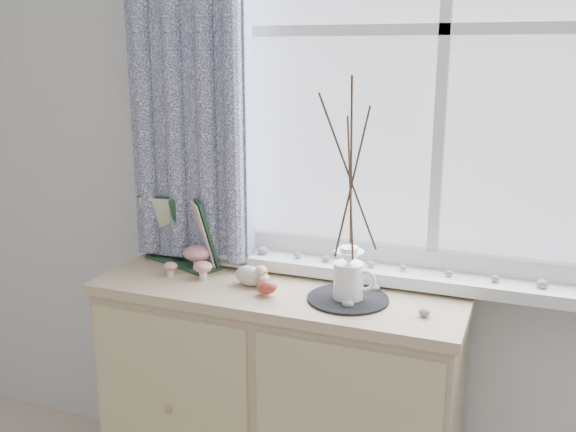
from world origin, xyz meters
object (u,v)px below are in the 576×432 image
(botanical_book, at_px, (177,232))
(toadstool_cluster, at_px, (195,258))
(twig_pitcher, at_px, (351,173))
(sideboard, at_px, (279,404))

(botanical_book, bearing_deg, toadstool_cluster, -3.46)
(twig_pitcher, bearing_deg, botanical_book, 151.17)
(twig_pitcher, bearing_deg, sideboard, 151.38)
(toadstool_cluster, distance_m, twig_pitcher, 0.65)
(botanical_book, xyz_separation_m, twig_pitcher, (0.65, -0.09, 0.27))
(sideboard, relative_size, toadstool_cluster, 6.73)
(sideboard, bearing_deg, twig_pitcher, -7.83)
(sideboard, bearing_deg, botanical_book, 171.83)
(sideboard, xyz_separation_m, botanical_book, (-0.40, 0.06, 0.55))
(botanical_book, bearing_deg, twig_pitcher, 12.90)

